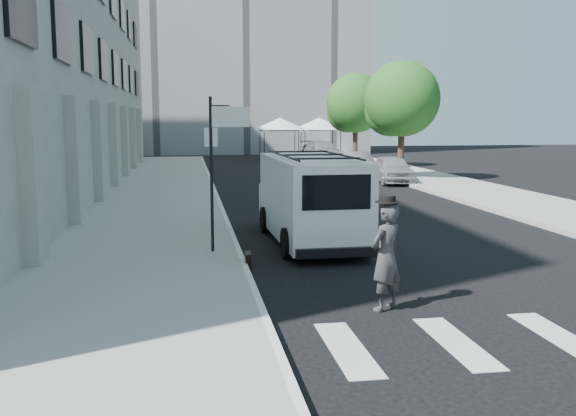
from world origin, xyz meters
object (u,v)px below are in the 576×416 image
object	(u,v)px
suitcase	(301,245)
parked_car_a	(392,169)
briefcase	(248,261)
parked_car_b	(356,165)
businessman	(386,257)
cargo_van	(309,198)
parked_car_c	(322,151)

from	to	relation	value
suitcase	parked_car_a	world-z (taller)	parked_car_a
briefcase	parked_car_b	world-z (taller)	parked_car_b
businessman	parked_car_b	size ratio (longest dim) A/B	0.44
briefcase	suitcase	bearing A→B (deg)	40.51
suitcase	cargo_van	bearing A→B (deg)	88.92
parked_car_a	parked_car_c	world-z (taller)	parked_car_c
parked_car_c	suitcase	bearing A→B (deg)	-110.47
briefcase	suitcase	world-z (taller)	suitcase
suitcase	parked_car_b	xyz separation A→B (m)	(6.38, 19.11, 0.41)
briefcase	parked_car_c	xyz separation A→B (m)	(8.70, 33.48, 0.57)
cargo_van	parked_car_b	xyz separation A→B (m)	(5.86, 17.41, -0.45)
cargo_van	parked_car_b	distance (m)	18.38
suitcase	parked_car_b	world-z (taller)	parked_car_b
suitcase	businessman	bearing A→B (deg)	-65.39
parked_car_c	parked_car_b	bearing A→B (deg)	-101.94
cargo_van	parked_car_b	world-z (taller)	cargo_van
parked_car_b	suitcase	bearing A→B (deg)	-114.62
parked_car_a	briefcase	bearing A→B (deg)	-111.87
briefcase	parked_car_c	size ratio (longest dim) A/B	0.09
suitcase	parked_car_b	size ratio (longest dim) A/B	0.25
briefcase	parked_car_a	xyz separation A→B (m)	(8.70, 16.86, 0.52)
parked_car_a	parked_car_b	xyz separation A→B (m)	(-1.00, 3.25, -0.00)
businessman	suitcase	distance (m)	4.41
cargo_van	parked_car_c	world-z (taller)	cargo_van
businessman	briefcase	distance (m)	3.93
businessman	suitcase	bearing A→B (deg)	-115.44
briefcase	parked_car_b	distance (m)	21.54
briefcase	parked_car_b	xyz separation A→B (m)	(7.70, 20.11, 0.51)
businessman	briefcase	world-z (taller)	businessman
briefcase	suitcase	size ratio (longest dim) A/B	0.43
parked_car_a	cargo_van	bearing A→B (deg)	-110.42
businessman	briefcase	bearing A→B (deg)	-93.29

